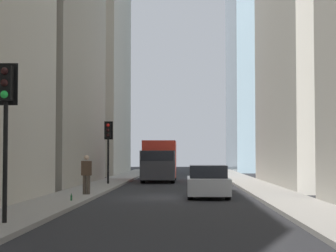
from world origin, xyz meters
The scene contains 10 objects.
ground_plane centered at (0.00, 0.00, 0.00)m, with size 135.00×135.00×0.00m, color #262628.
sidewalk_right centered at (0.00, 4.50, 0.07)m, with size 90.00×2.20×0.14m, color gray.
sidewalk_left centered at (0.00, -4.50, 0.07)m, with size 90.00×2.20×0.14m, color gray.
building_right_far centered at (31.46, 10.59, 13.97)m, with size 15.62×10.50×27.92m.
delivery_truck centered at (15.24, 1.40, 1.46)m, with size 6.46×2.25×2.84m.
sedan_silver centered at (-0.21, -1.40, 0.66)m, with size 4.30×1.78×1.42m.
traffic_light_foreground centered at (-11.38, 4.19, 3.17)m, with size 0.43×0.52×4.12m.
traffic_light_midblock centered at (9.61, 4.24, 2.90)m, with size 0.43×0.52×3.76m.
pedestrian centered at (-0.29, 3.92, 1.08)m, with size 0.26×0.44×1.72m.
discarded_bottle centered at (-3.91, 3.89, 0.25)m, with size 0.07×0.07×0.27m.
Camera 1 is at (-26.79, -0.44, 1.87)m, focal length 64.81 mm.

